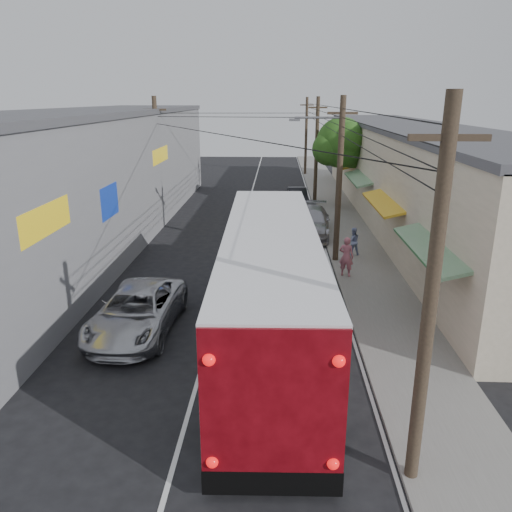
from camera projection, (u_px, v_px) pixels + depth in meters
The scene contains 13 objects.
ground at pixel (188, 416), 12.90m from camera, with size 120.00×120.00×0.00m, color black.
sidewalk at pixel (344, 227), 31.66m from camera, with size 3.00×80.00×0.12m, color slate.
building_right at pixel (412, 174), 32.45m from camera, with size 7.09×40.00×6.25m.
building_left at pixel (95, 173), 29.28m from camera, with size 7.20×36.00×7.25m.
utility_poles at pixel (292, 161), 30.88m from camera, with size 11.80×45.28×8.00m.
street_tree at pixel (342, 144), 35.98m from camera, with size 4.40×4.00×6.60m.
coach_bus at pixel (270, 286), 16.11m from camera, with size 3.43×13.81×3.96m.
jeepney at pixel (137, 311), 17.37m from camera, with size 2.56×5.56×1.55m, color silver.
parked_suv at pixel (310, 222), 29.62m from camera, with size 2.32×5.71×1.66m, color #A6A5AE.
parked_car_mid at pixel (310, 214), 32.55m from camera, with size 1.58×3.93×1.34m, color #28292D.
parked_car_far at pixel (297, 197), 38.26m from camera, with size 1.38×3.96×1.31m, color black.
pedestrian_near at pixel (346, 257), 22.50m from camera, with size 0.66×0.44×1.82m, color #C2677A.
pedestrian_far at pixel (353, 241), 25.62m from camera, with size 0.70×0.54×1.43m, color #8593C2.
Camera 1 is at (2.24, -10.96, 7.85)m, focal length 35.00 mm.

